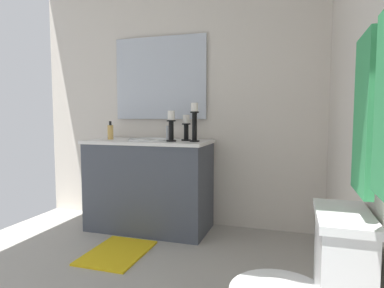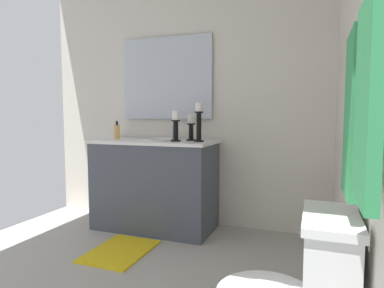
# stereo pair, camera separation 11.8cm
# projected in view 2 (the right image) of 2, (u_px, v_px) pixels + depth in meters

# --- Properties ---
(floor) EXTENTS (2.41, 3.00, 0.02)m
(floor) POSITION_uv_depth(u_px,v_px,m) (117.00, 270.00, 2.38)
(floor) COLOR #B2ADA3
(floor) RESTS_ON ground
(wall_back) EXTENTS (2.41, 0.04, 2.45)m
(wall_back) POSITION_uv_depth(u_px,v_px,m) (355.00, 92.00, 1.75)
(wall_back) COLOR silver
(wall_back) RESTS_ON ground
(wall_left) EXTENTS (0.04, 3.00, 2.45)m
(wall_left) POSITION_uv_depth(u_px,v_px,m) (181.00, 104.00, 3.40)
(wall_left) COLOR silver
(wall_left) RESTS_ON ground
(vanity_cabinet) EXTENTS (0.58, 1.18, 0.87)m
(vanity_cabinet) POSITION_uv_depth(u_px,v_px,m) (155.00, 184.00, 3.21)
(vanity_cabinet) COLOR #474C56
(vanity_cabinet) RESTS_ON ground
(sink_basin) EXTENTS (0.40, 0.40, 0.24)m
(sink_basin) POSITION_uv_depth(u_px,v_px,m) (155.00, 144.00, 3.18)
(sink_basin) COLOR white
(sink_basin) RESTS_ON vanity_cabinet
(mirror) EXTENTS (0.02, 0.98, 0.83)m
(mirror) POSITION_uv_depth(u_px,v_px,m) (166.00, 78.00, 3.38)
(mirror) COLOR silver
(candle_holder_tall) EXTENTS (0.09, 0.09, 0.35)m
(candle_holder_tall) POSITION_uv_depth(u_px,v_px,m) (199.00, 121.00, 2.95)
(candle_holder_tall) COLOR black
(candle_holder_tall) RESTS_ON vanity_cabinet
(candle_holder_short) EXTENTS (0.09, 0.09, 0.24)m
(candle_holder_short) POSITION_uv_depth(u_px,v_px,m) (191.00, 127.00, 3.09)
(candle_holder_short) COLOR black
(candle_holder_short) RESTS_ON vanity_cabinet
(candle_holder_mid) EXTENTS (0.09, 0.09, 0.28)m
(candle_holder_mid) POSITION_uv_depth(u_px,v_px,m) (176.00, 125.00, 3.00)
(candle_holder_mid) COLOR black
(candle_holder_mid) RESTS_ON vanity_cabinet
(soap_bottle) EXTENTS (0.06, 0.06, 0.18)m
(soap_bottle) POSITION_uv_depth(u_px,v_px,m) (117.00, 132.00, 3.30)
(soap_bottle) COLOR #E5B259
(soap_bottle) RESTS_ON vanity_cabinet
(towel_bar) EXTENTS (0.69, 0.02, 0.02)m
(towel_bar) POSITION_uv_depth(u_px,v_px,m) (369.00, 23.00, 0.92)
(towel_bar) COLOR silver
(towel_near_vanity) EXTENTS (0.26, 0.03, 0.55)m
(towel_near_vanity) POSITION_uv_depth(u_px,v_px,m) (352.00, 115.00, 1.11)
(towel_near_vanity) COLOR #389E59
(towel_near_vanity) RESTS_ON towel_bar
(towel_center) EXTENTS (0.26, 0.03, 0.49)m
(towel_center) POSITION_uv_depth(u_px,v_px,m) (368.00, 102.00, 0.78)
(towel_center) COLOR #389E59
(towel_center) RESTS_ON towel_bar
(bath_mat) EXTENTS (0.60, 0.44, 0.02)m
(bath_mat) POSITION_uv_depth(u_px,v_px,m) (120.00, 251.00, 2.66)
(bath_mat) COLOR yellow
(bath_mat) RESTS_ON ground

